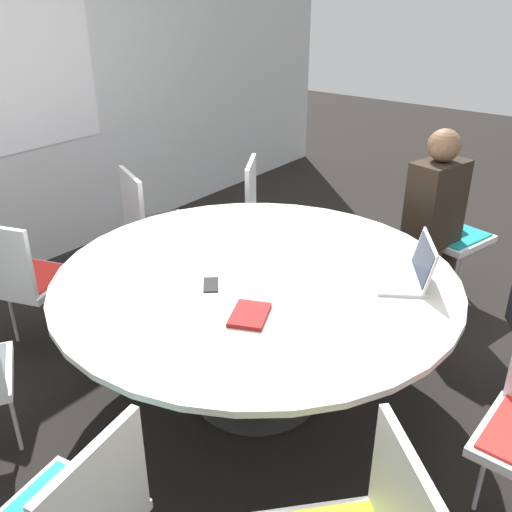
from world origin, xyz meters
name	(u,v)px	position (x,y,z in m)	size (l,w,h in m)	color
ground_plane	(256,392)	(0.00, 0.00, 0.00)	(16.00, 16.00, 0.00)	black
conference_table	(256,293)	(0.00, 0.00, 0.62)	(1.98, 1.98, 0.73)	#333333
chair_1	(444,224)	(1.65, -0.34, 0.53)	(0.53, 0.51, 0.88)	white
chair_2	(268,209)	(1.15, 0.78, 0.53)	(0.59, 0.59, 0.88)	white
chair_3	(152,219)	(0.49, 1.29, 0.53)	(0.56, 0.57, 0.88)	white
chair_4	(19,274)	(-0.53, 1.28, 0.53)	(0.54, 0.56, 0.88)	white
person_1	(437,209)	(1.40, -0.36, 0.72)	(0.40, 0.32, 1.23)	#2D2319
laptop	(409,271)	(0.40, -0.61, 0.78)	(0.42, 0.39, 0.21)	silver
spiral_notebook	(250,315)	(-0.32, -0.22, 0.74)	(0.25, 0.22, 0.02)	maroon
cell_phone	(211,285)	(-0.22, 0.10, 0.73)	(0.15, 0.15, 0.01)	black
handbag	(107,274)	(0.22, 1.52, 0.14)	(0.36, 0.16, 0.28)	#661E56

